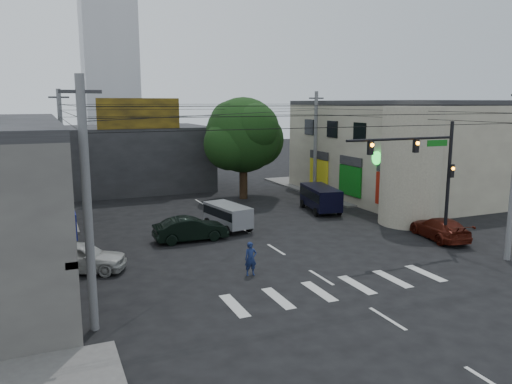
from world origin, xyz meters
TOP-DOWN VIEW (x-y plane):
  - ground at (0.00, 0.00)m, footprint 160.00×160.00m
  - sidewalk_far_right at (18.00, 18.00)m, footprint 16.00×16.00m
  - building_right at (18.00, 13.00)m, footprint 14.00×18.00m
  - corner_column at (11.00, 4.00)m, footprint 4.00×4.00m
  - building_far at (-4.00, 26.00)m, footprint 14.00×10.00m
  - billboard at (-4.00, 21.10)m, footprint 7.00×0.30m
  - tower_distant at (0.00, 70.00)m, footprint 9.00×9.00m
  - street_tree at (4.00, 17.00)m, footprint 6.40×6.40m
  - traffic_gantry at (7.82, -1.00)m, footprint 7.10×0.35m
  - utility_pole_near_left at (-10.50, -4.50)m, footprint 0.32×0.32m
  - utility_pole_far_left at (-10.50, 16.00)m, footprint 0.32×0.32m
  - utility_pole_far_right at (10.50, 16.00)m, footprint 0.32×0.32m
  - dark_sedan at (-3.95, 5.71)m, footprint 1.62×4.44m
  - white_compact at (-10.50, 2.38)m, footprint 4.98×5.75m
  - maroon_sedan at (10.13, 0.09)m, footprint 3.49×5.27m
  - silver_minivan at (-0.95, 7.39)m, footprint 4.40×2.98m
  - navy_van at (7.46, 9.79)m, footprint 5.43×3.58m
  - traffic_officer at (-2.96, -1.35)m, footprint 0.67×0.50m

SIDE VIEW (x-z plane):
  - ground at x=0.00m, z-range 0.00..0.00m
  - sidewalk_far_right at x=18.00m, z-range 0.00..0.15m
  - maroon_sedan at x=10.13m, z-range 0.00..1.34m
  - dark_sedan at x=-3.95m, z-range 0.00..1.45m
  - white_compact at x=-10.50m, z-range 0.00..1.52m
  - silver_minivan at x=-0.95m, z-range 0.00..1.64m
  - traffic_officer at x=-2.96m, z-range 0.00..1.65m
  - navy_van at x=7.46m, z-range 0.00..1.90m
  - building_far at x=-4.00m, z-range 0.00..6.00m
  - building_right at x=18.00m, z-range 0.00..8.00m
  - corner_column at x=11.00m, z-range 0.00..8.00m
  - utility_pole_near_left at x=-10.50m, z-range 0.00..9.20m
  - utility_pole_far_left at x=-10.50m, z-range 0.00..9.20m
  - utility_pole_far_right at x=10.50m, z-range 0.00..9.20m
  - traffic_gantry at x=7.82m, z-range 1.23..8.43m
  - street_tree at x=4.00m, z-range 1.12..9.82m
  - billboard at x=-4.00m, z-range 6.00..8.60m
  - tower_distant at x=0.00m, z-range 0.00..44.00m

